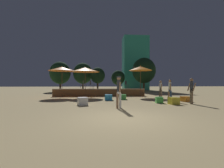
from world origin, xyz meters
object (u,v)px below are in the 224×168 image
object	(u,v)px
patio_umbrella_0	(140,68)
cube_seat_3	(185,99)
patio_umbrella_1	(85,70)
cube_seat_5	(83,101)
cube_seat_2	(123,97)
cube_seat_1	(174,101)
person_0	(161,89)
patio_umbrella_2	(62,69)
cube_seat_4	(159,100)
background_tree_1	(144,71)
background_tree_3	(60,73)
bistro_chair_0	(91,84)
person_1	(119,90)
frisbee_disc	(83,103)
background_tree_4	(83,73)
person_3	(192,90)
background_tree_0	(118,78)
bistro_chair_2	(83,84)
background_tree_2	(98,76)
bistro_chair_1	(126,84)
person_2	(170,89)

from	to	relation	value
patio_umbrella_0	cube_seat_3	distance (m)	5.89
patio_umbrella_1	cube_seat_3	world-z (taller)	patio_umbrella_1
cube_seat_5	patio_umbrella_1	bearing A→B (deg)	93.96
cube_seat_2	cube_seat_1	bearing A→B (deg)	-48.46
patio_umbrella_0	cube_seat_5	distance (m)	8.49
person_0	patio_umbrella_2	bearing A→B (deg)	160.98
cube_seat_4	background_tree_1	distance (m)	14.91
patio_umbrella_1	cube_seat_2	world-z (taller)	patio_umbrella_1
cube_seat_4	background_tree_3	size ratio (longest dim) A/B	0.10
bistro_chair_0	background_tree_3	size ratio (longest dim) A/B	0.18
patio_umbrella_1	bistro_chair_0	distance (m)	1.85
person_0	cube_seat_5	bearing A→B (deg)	-156.34
person_1	frisbee_disc	bearing A→B (deg)	120.84
cube_seat_2	cube_seat_3	xyz separation A→B (m)	(4.63, -1.94, -0.01)
cube_seat_4	bistro_chair_0	distance (m)	8.30
cube_seat_1	cube_seat_2	size ratio (longest dim) A/B	0.86
background_tree_4	bistro_chair_0	bearing A→B (deg)	-78.47
person_0	cube_seat_1	bearing A→B (deg)	-102.32
cube_seat_2	background_tree_1	xyz separation A→B (m)	(5.36, 11.58, 3.35)
patio_umbrella_0	patio_umbrella_2	size ratio (longest dim) A/B	1.03
cube_seat_5	background_tree_3	size ratio (longest dim) A/B	0.15
cube_seat_3	background_tree_3	xyz separation A→B (m)	(-13.47, 15.23, 3.01)
background_tree_1	cube_seat_1	bearing A→B (deg)	-99.14
patio_umbrella_1	cube_seat_5	world-z (taller)	patio_umbrella_1
person_3	bistro_chair_0	distance (m)	10.10
cube_seat_5	background_tree_0	world-z (taller)	background_tree_0
person_1	bistro_chair_2	distance (m)	9.86
background_tree_2	background_tree_4	world-z (taller)	background_tree_4
patio_umbrella_2	person_1	world-z (taller)	patio_umbrella_2
background_tree_3	background_tree_4	world-z (taller)	background_tree_3
cube_seat_1	cube_seat_3	size ratio (longest dim) A/B	0.85
background_tree_3	cube_seat_4	bearing A→B (deg)	-55.10
patio_umbrella_2	person_3	world-z (taller)	patio_umbrella_2
person_0	bistro_chair_1	distance (m)	5.26
patio_umbrella_1	background_tree_1	world-z (taller)	background_tree_1
patio_umbrella_2	person_2	distance (m)	10.66
person_3	bistro_chair_2	xyz separation A→B (m)	(-8.29, 8.04, 0.41)
cube_seat_3	background_tree_0	world-z (taller)	background_tree_0
cube_seat_2	bistro_chair_0	world-z (taller)	bistro_chair_0
cube_seat_2	cube_seat_3	world-z (taller)	cube_seat_2
background_tree_4	bistro_chair_2	bearing A→B (deg)	-83.81
person_1	background_tree_0	world-z (taller)	background_tree_0
patio_umbrella_2	background_tree_3	bearing A→B (deg)	105.52
cube_seat_3	bistro_chair_0	size ratio (longest dim) A/B	0.80
frisbee_disc	cube_seat_5	bearing A→B (deg)	-83.94
patio_umbrella_2	background_tree_0	bearing A→B (deg)	54.60
patio_umbrella_1	person_3	bearing A→B (deg)	-37.90
patio_umbrella_2	background_tree_2	bearing A→B (deg)	68.56
patio_umbrella_0	person_1	bearing A→B (deg)	-113.98
patio_umbrella_1	background_tree_2	size ratio (longest dim) A/B	0.78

